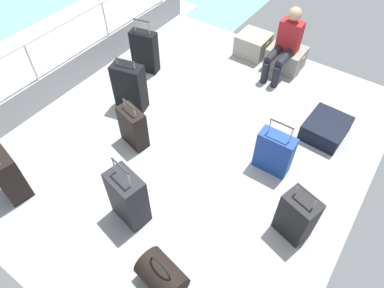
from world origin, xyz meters
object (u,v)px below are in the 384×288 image
(suitcase_1, at_px, (133,127))
(duffel_bag, at_px, (162,275))
(cargo_crate_0, at_px, (253,44))
(passenger_seated, at_px, (285,43))
(suitcase_2, at_px, (145,51))
(suitcase_6, at_px, (274,153))
(suitcase_5, at_px, (8,176))
(suitcase_7, at_px, (326,128))
(suitcase_0, at_px, (297,216))
(cargo_crate_1, at_px, (285,58))
(suitcase_3, at_px, (128,198))
(suitcase_4, at_px, (130,87))

(suitcase_1, bearing_deg, duffel_bag, -40.78)
(cargo_crate_0, bearing_deg, passenger_seated, -18.89)
(suitcase_1, distance_m, duffel_bag, 1.92)
(passenger_seated, xyz_separation_m, suitcase_2, (-1.83, -1.18, -0.21))
(passenger_seated, bearing_deg, suitcase_6, -67.54)
(suitcase_5, bearing_deg, suitcase_2, 96.23)
(suitcase_1, distance_m, suitcase_2, 1.61)
(cargo_crate_0, xyz_separation_m, suitcase_7, (1.73, -1.14, -0.06))
(suitcase_7, bearing_deg, passenger_seated, 140.27)
(suitcase_0, relative_size, suitcase_5, 1.01)
(suitcase_2, distance_m, suitcase_6, 2.68)
(suitcase_2, height_order, duffel_bag, suitcase_2)
(cargo_crate_1, distance_m, suitcase_2, 2.28)
(suitcase_0, distance_m, suitcase_5, 3.20)
(cargo_crate_0, xyz_separation_m, suitcase_2, (-1.21, -1.39, 0.16))
(cargo_crate_1, xyz_separation_m, suitcase_1, (-0.91, -2.68, 0.10))
(suitcase_2, height_order, suitcase_6, suitcase_2)
(suitcase_0, distance_m, duffel_bag, 1.49)
(suitcase_2, bearing_deg, duffel_bag, -47.43)
(suitcase_1, xyz_separation_m, suitcase_7, (2.02, 1.58, -0.16))
(passenger_seated, distance_m, suitcase_7, 1.51)
(cargo_crate_0, relative_size, suitcase_2, 0.61)
(cargo_crate_1, relative_size, suitcase_6, 0.76)
(cargo_crate_0, distance_m, suitcase_0, 3.36)
(suitcase_2, xyz_separation_m, duffel_bag, (2.37, -2.58, -0.17))
(cargo_crate_0, xyz_separation_m, suitcase_5, (-0.91, -4.13, 0.13))
(suitcase_0, distance_m, suitcase_2, 3.44)
(passenger_seated, height_order, suitcase_0, passenger_seated)
(suitcase_5, bearing_deg, suitcase_7, 48.56)
(suitcase_6, xyz_separation_m, duffel_bag, (-0.23, -1.90, -0.12))
(suitcase_2, xyz_separation_m, suitcase_3, (1.62, -2.18, 0.00))
(cargo_crate_1, height_order, suitcase_5, suitcase_5)
(suitcase_1, xyz_separation_m, duffel_bag, (1.45, -1.25, -0.11))
(cargo_crate_1, bearing_deg, suitcase_7, -44.75)
(suitcase_0, distance_m, suitcase_1, 2.25)
(suitcase_1, height_order, suitcase_2, suitcase_2)
(suitcase_6, bearing_deg, duffel_bag, -96.80)
(passenger_seated, height_order, suitcase_5, passenger_seated)
(cargo_crate_1, distance_m, duffel_bag, 3.97)
(suitcase_7, bearing_deg, suitcase_5, -131.44)
(cargo_crate_0, relative_size, suitcase_7, 0.85)
(duffel_bag, bearing_deg, cargo_crate_0, 106.25)
(suitcase_3, relative_size, suitcase_6, 1.16)
(suitcase_0, xyz_separation_m, suitcase_3, (-1.55, -0.85, 0.05))
(cargo_crate_0, relative_size, suitcase_6, 0.68)
(suitcase_0, relative_size, suitcase_6, 0.97)
(passenger_seated, bearing_deg, cargo_crate_0, 161.11)
(suitcase_4, xyz_separation_m, suitcase_7, (2.52, 1.07, -0.24))
(suitcase_0, bearing_deg, suitcase_6, 131.26)
(passenger_seated, xyz_separation_m, suitcase_7, (1.11, -0.92, -0.43))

